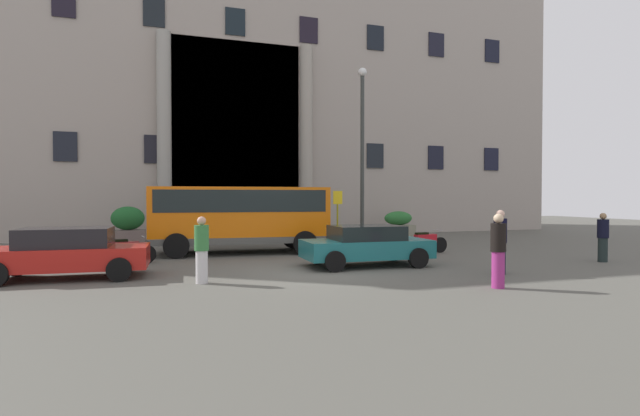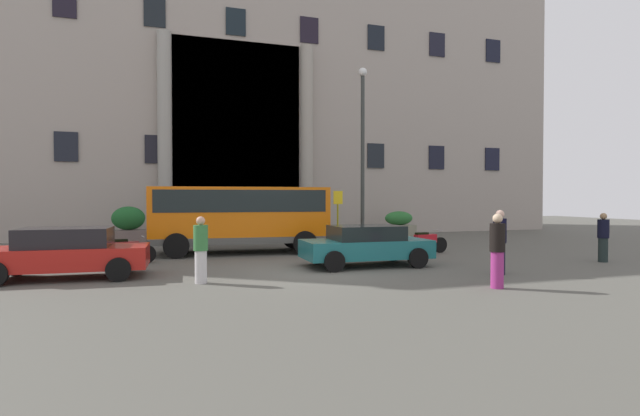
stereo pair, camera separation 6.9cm
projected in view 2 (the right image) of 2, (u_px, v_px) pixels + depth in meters
The scene contains 17 objects.
ground_plane at pixel (306, 274), 14.06m from camera, with size 80.00×64.00×0.12m, color #54524B.
office_building_facade at pixel (225, 64), 30.42m from camera, with size 41.11×9.61×20.99m.
orange_minibus at pixel (240, 213), 18.93m from camera, with size 6.80×3.14×2.55m.
bus_stop_sign at pixel (338, 211), 22.28m from camera, with size 0.44×0.08×2.45m.
hedge_planter_entrance_right at pixel (308, 226), 25.45m from camera, with size 1.94×0.91×1.40m.
hedge_planter_east at pixel (399, 224), 26.99m from camera, with size 1.71×0.93×1.39m.
hedge_planter_west at pixel (128, 226), 22.70m from camera, with size 1.55×0.99×1.74m.
hedge_planter_far_east at pixel (251, 228), 23.73m from camera, with size 1.42×0.78×1.40m.
white_taxi_kerbside at pixel (66, 252), 12.96m from camera, with size 4.19×2.09×1.35m.
parked_sedan_far at pixel (366, 245), 15.34m from camera, with size 4.00×2.07×1.28m.
motorcycle_far_end at pixel (124, 251), 15.67m from camera, with size 1.90×0.58×0.89m.
motorcycle_near_kerb at pixel (425, 242), 18.73m from camera, with size 2.07×0.59×0.89m.
pedestrian_man_red_shirt at pixel (497, 250), 11.58m from camera, with size 0.36×0.36×1.78m.
pedestrian_woman_dark_dress at pixel (500, 242), 13.66m from camera, with size 0.36×0.36×1.81m.
pedestrian_child_trailing at pixel (603, 237), 16.30m from camera, with size 0.36×0.36×1.64m.
pedestrian_woman_with_bag at pixel (201, 250), 12.26m from camera, with size 0.36×0.36×1.68m.
lamppost_plaza_centre at pixel (363, 142), 22.85m from camera, with size 0.40×0.40×8.21m.
Camera 2 is at (-4.04, -13.43, 2.16)m, focal length 27.45 mm.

